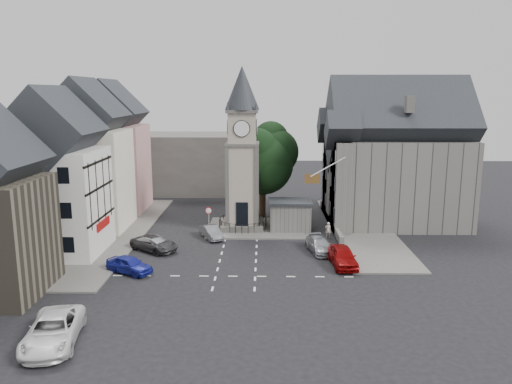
{
  "coord_description": "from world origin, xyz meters",
  "views": [
    {
      "loc": [
        2.12,
        -41.32,
        13.73
      ],
      "look_at": [
        1.4,
        5.0,
        4.44
      ],
      "focal_mm": 35.0,
      "sensor_mm": 36.0,
      "label": 1
    }
  ],
  "objects_px": {
    "car_east_red": "(343,256)",
    "pedestrian": "(328,230)",
    "car_west_blue": "(129,265)",
    "clock_tower": "(242,150)",
    "stone_shelter": "(290,215)"
  },
  "relations": [
    {
      "from": "clock_tower",
      "to": "car_west_blue",
      "type": "relative_size",
      "value": 4.16
    },
    {
      "from": "car_east_red",
      "to": "pedestrian",
      "type": "relative_size",
      "value": 3.02
    },
    {
      "from": "car_east_red",
      "to": "pedestrian",
      "type": "height_order",
      "value": "car_east_red"
    },
    {
      "from": "car_west_blue",
      "to": "car_east_red",
      "type": "distance_m",
      "value": 16.84
    },
    {
      "from": "clock_tower",
      "to": "pedestrian",
      "type": "height_order",
      "value": "clock_tower"
    },
    {
      "from": "clock_tower",
      "to": "stone_shelter",
      "type": "height_order",
      "value": "clock_tower"
    },
    {
      "from": "car_east_red",
      "to": "pedestrian",
      "type": "distance_m",
      "value": 7.91
    },
    {
      "from": "pedestrian",
      "to": "stone_shelter",
      "type": "bearing_deg",
      "value": -40.41
    },
    {
      "from": "car_west_blue",
      "to": "car_east_red",
      "type": "bearing_deg",
      "value": -54.16
    },
    {
      "from": "car_west_blue",
      "to": "pedestrian",
      "type": "relative_size",
      "value": 2.55
    },
    {
      "from": "stone_shelter",
      "to": "pedestrian",
      "type": "relative_size",
      "value": 2.81
    },
    {
      "from": "clock_tower",
      "to": "car_east_red",
      "type": "bearing_deg",
      "value": -52.28
    },
    {
      "from": "clock_tower",
      "to": "car_east_red",
      "type": "xyz_separation_m",
      "value": [
        8.5,
        -10.99,
        -7.33
      ]
    },
    {
      "from": "stone_shelter",
      "to": "car_east_red",
      "type": "xyz_separation_m",
      "value": [
        3.7,
        -10.5,
        -0.76
      ]
    },
    {
      "from": "clock_tower",
      "to": "stone_shelter",
      "type": "distance_m",
      "value": 8.15
    }
  ]
}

